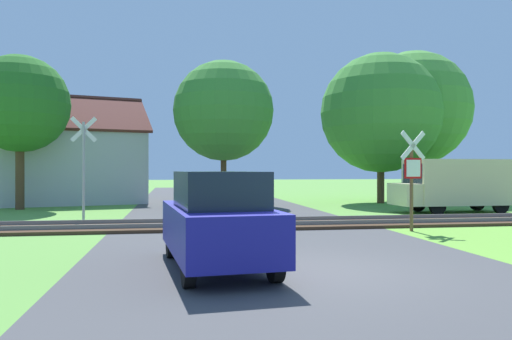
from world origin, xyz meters
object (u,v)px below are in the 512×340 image
at_px(stop_sign_near, 412,174).
at_px(mail_truck, 455,183).
at_px(tree_far, 413,109).
at_px(tree_center, 224,111).
at_px(house, 63,164).
at_px(crossing_sign_far, 84,162).
at_px(tree_right, 381,113).
at_px(parked_car, 217,220).
at_px(tree_left, 20,104).

bearing_deg(stop_sign_near, mail_truck, -142.21).
distance_m(tree_far, tree_center, 11.41).
height_order(stop_sign_near, house, house).
distance_m(house, tree_center, 9.29).
xyz_separation_m(crossing_sign_far, tree_far, (16.80, 9.62, 3.29)).
xyz_separation_m(tree_far, tree_right, (-2.76, -1.74, -0.51)).
height_order(house, parked_car, house).
relative_size(crossing_sign_far, tree_far, 0.42).
bearing_deg(tree_right, house, 170.42).
distance_m(tree_far, tree_right, 3.30).
bearing_deg(tree_far, tree_center, -171.46).
distance_m(house, tree_right, 17.40).
distance_m(crossing_sign_far, parked_car, 9.38).
xyz_separation_m(tree_right, parked_car, (-10.23, -16.37, -3.97)).
height_order(crossing_sign_far, tree_center, tree_center).
relative_size(crossing_sign_far, house, 0.37).
bearing_deg(tree_center, house, 161.58).
bearing_deg(house, tree_right, -24.92).
xyz_separation_m(crossing_sign_far, tree_center, (5.53, 7.93, 2.74)).
height_order(crossing_sign_far, tree_far, tree_far).
relative_size(tree_right, tree_left, 1.15).
xyz_separation_m(stop_sign_near, tree_right, (4.13, 11.80, 3.17)).
bearing_deg(crossing_sign_far, stop_sign_near, -24.32).
bearing_deg(tree_far, tree_right, -147.69).
bearing_deg(stop_sign_near, tree_center, -81.93).
relative_size(tree_far, mail_truck, 1.76).
height_order(tree_center, tree_right, tree_right).
distance_m(tree_left, mail_truck, 19.49).
bearing_deg(house, parked_car, -86.12).
xyz_separation_m(tree_right, tree_left, (-17.93, -1.42, -0.08)).
relative_size(mail_truck, parked_car, 1.19).
distance_m(stop_sign_near, tree_far, 15.63).
xyz_separation_m(mail_truck, parked_car, (-10.89, -10.27, -0.34)).
distance_m(stop_sign_near, tree_center, 13.02).
xyz_separation_m(tree_far, tree_left, (-20.69, -3.16, -0.59)).
height_order(tree_right, tree_left, tree_right).
relative_size(stop_sign_near, tree_left, 0.42).
distance_m(tree_right, tree_left, 17.99).
relative_size(crossing_sign_far, tree_right, 0.45).
xyz_separation_m(tree_left, parked_car, (7.69, -14.95, -3.90)).
distance_m(tree_far, parked_car, 22.74).
bearing_deg(tree_left, crossing_sign_far, -58.96).
distance_m(crossing_sign_far, tree_right, 16.34).
bearing_deg(crossing_sign_far, house, 102.35).
relative_size(crossing_sign_far, tree_center, 0.49).
xyz_separation_m(crossing_sign_far, mail_truck, (14.70, 1.78, -0.84)).
height_order(tree_center, parked_car, tree_center).
bearing_deg(tree_right, tree_center, 179.66).
height_order(tree_far, parked_car, tree_far).
xyz_separation_m(stop_sign_near, tree_left, (-13.80, 10.38, 3.09)).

